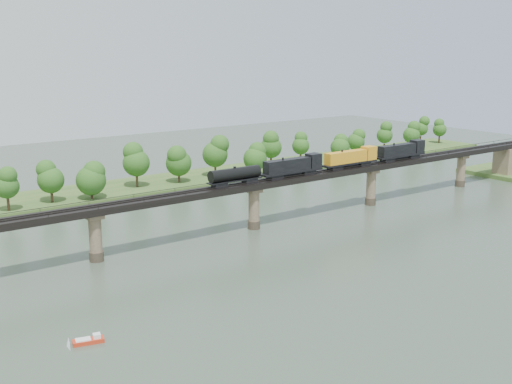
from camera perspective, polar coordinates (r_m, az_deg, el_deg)
ground at (r=133.07m, az=7.50°, el=-6.16°), size 400.00×400.00×0.00m
far_bank at (r=200.48m, az=-9.50°, el=0.54°), size 300.00×24.00×1.60m
bridge at (r=153.54m, az=-0.19°, el=-1.32°), size 236.00×30.00×11.50m
bridge_superstructure at (r=152.10m, az=-0.19°, el=0.99°), size 220.00×4.90×0.75m
far_treeline at (r=191.45m, az=-11.16°, el=2.33°), size 289.06×17.54×13.60m
freight_train at (r=167.39m, az=6.75°, el=2.75°), size 72.98×2.84×5.02m
motorboat at (r=100.98m, az=-14.65°, el=-12.63°), size 4.83×2.73×1.28m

